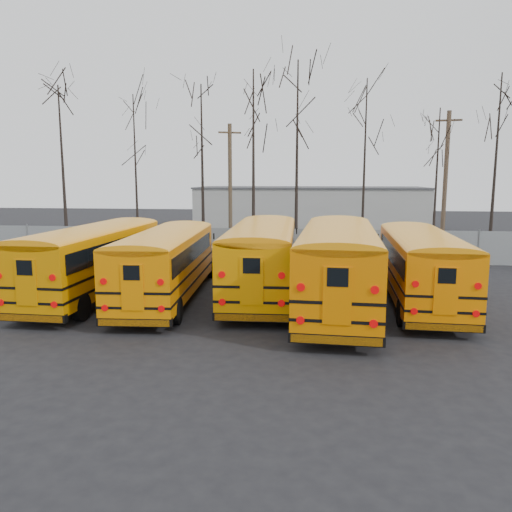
# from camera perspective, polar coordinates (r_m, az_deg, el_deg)

# --- Properties ---
(ground) EXTENTS (120.00, 120.00, 0.00)m
(ground) POSITION_cam_1_polar(r_m,az_deg,el_deg) (19.00, -0.88, -6.59)
(ground) COLOR black
(ground) RESTS_ON ground
(fence) EXTENTS (40.00, 0.04, 2.00)m
(fence) POSITION_cam_1_polar(r_m,az_deg,el_deg) (30.52, 2.05, 1.28)
(fence) COLOR gray
(fence) RESTS_ON ground
(distant_building) EXTENTS (22.00, 8.00, 4.00)m
(distant_building) POSITION_cam_1_polar(r_m,az_deg,el_deg) (50.24, 6.17, 5.44)
(distant_building) COLOR #A6A6A1
(distant_building) RESTS_ON ground
(bus_a) EXTENTS (2.89, 11.25, 3.13)m
(bus_a) POSITION_cam_1_polar(r_m,az_deg,el_deg) (22.35, -17.95, 0.14)
(bus_a) COLOR black
(bus_a) RESTS_ON ground
(bus_b) EXTENTS (3.09, 10.93, 3.02)m
(bus_b) POSITION_cam_1_polar(r_m,az_deg,el_deg) (20.99, -10.12, -0.28)
(bus_b) COLOR black
(bus_b) RESTS_ON ground
(bus_c) EXTENTS (2.99, 11.60, 3.22)m
(bus_c) POSITION_cam_1_polar(r_m,az_deg,el_deg) (21.44, 0.77, 0.38)
(bus_c) COLOR black
(bus_c) RESTS_ON ground
(bus_d) EXTENTS (3.36, 12.14, 3.36)m
(bus_d) POSITION_cam_1_polar(r_m,az_deg,el_deg) (19.51, 9.38, -0.37)
(bus_d) COLOR black
(bus_d) RESTS_ON ground
(bus_e) EXTENTS (2.91, 10.90, 3.02)m
(bus_e) POSITION_cam_1_polar(r_m,az_deg,el_deg) (21.20, 18.28, -0.50)
(bus_e) COLOR black
(bus_e) RESTS_ON ground
(utility_pole_left) EXTENTS (1.44, 0.73, 8.57)m
(utility_pole_left) POSITION_cam_1_polar(r_m,az_deg,el_deg) (33.72, -2.97, 7.81)
(utility_pole_left) COLOR #4C3C2B
(utility_pole_left) RESTS_ON ground
(utility_pole_right) EXTENTS (1.67, 0.42, 9.44)m
(utility_pole_right) POSITION_cam_1_polar(r_m,az_deg,el_deg) (36.28, 20.82, 8.04)
(utility_pole_right) COLOR #4F3D2C
(utility_pole_right) RESTS_ON ground
(tree_0) EXTENTS (0.26, 0.26, 11.01)m
(tree_0) POSITION_cam_1_polar(r_m,az_deg,el_deg) (35.97, -21.20, 9.06)
(tree_0) COLOR black
(tree_0) RESTS_ON ground
(tree_1) EXTENTS (0.26, 0.26, 10.59)m
(tree_1) POSITION_cam_1_polar(r_m,az_deg,el_deg) (35.61, -13.57, 9.08)
(tree_1) COLOR black
(tree_1) RESTS_ON ground
(tree_2) EXTENTS (0.26, 0.26, 11.36)m
(tree_2) POSITION_cam_1_polar(r_m,az_deg,el_deg) (35.49, -6.15, 9.90)
(tree_2) COLOR black
(tree_2) RESTS_ON ground
(tree_3) EXTENTS (0.26, 0.26, 11.94)m
(tree_3) POSITION_cam_1_polar(r_m,az_deg,el_deg) (33.38, -0.30, 10.51)
(tree_3) COLOR black
(tree_3) RESTS_ON ground
(tree_4) EXTENTS (0.26, 0.26, 12.62)m
(tree_4) POSITION_cam_1_polar(r_m,az_deg,el_deg) (34.00, 4.70, 11.03)
(tree_4) COLOR black
(tree_4) RESTS_ON ground
(tree_5) EXTENTS (0.26, 0.26, 11.19)m
(tree_5) POSITION_cam_1_polar(r_m,az_deg,el_deg) (33.08, 12.27, 9.67)
(tree_5) COLOR black
(tree_5) RESTS_ON ground
(tree_6) EXTENTS (0.26, 0.26, 9.19)m
(tree_6) POSITION_cam_1_polar(r_m,az_deg,el_deg) (32.57, 19.87, 7.59)
(tree_6) COLOR black
(tree_6) RESTS_ON ground
(tree_7) EXTENTS (0.26, 0.26, 11.58)m
(tree_7) POSITION_cam_1_polar(r_m,az_deg,el_deg) (36.02, 25.67, 9.23)
(tree_7) COLOR black
(tree_7) RESTS_ON ground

